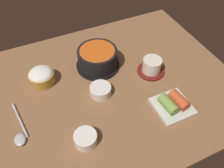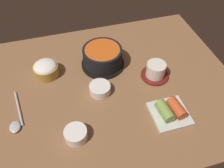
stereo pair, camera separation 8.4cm
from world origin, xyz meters
The scene contains 8 objects.
dining_table centered at (0.00, 0.00, 1.00)cm, with size 100.00×76.00×2.00cm, color brown.
stone_pot centered at (2.04, 11.90, 6.17)cm, with size 17.50×17.50×8.18cm.
rice_bowl centered at (-20.56, 12.63, 5.05)cm, with size 9.63×9.63×6.06cm.
tea_cup_with_saucer centered at (20.06, -0.28, 4.92)cm, with size 10.88×10.88×6.33cm.
banchan_cup_center centered at (-2.61, -2.03, 3.86)cm, with size 7.82×7.82×3.46cm.
kimchi_plate centered at (17.79, -18.26, 3.92)cm, with size 12.39×12.39×4.84cm.
side_bowl_near centered at (-14.35, -18.12, 3.97)cm, with size 7.26×7.26×3.68cm.
spoon centered at (-32.57, -6.87, 2.62)cm, with size 4.50×17.72×1.35cm.
Camera 2 is at (-13.35, -55.73, 68.03)cm, focal length 36.96 mm.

